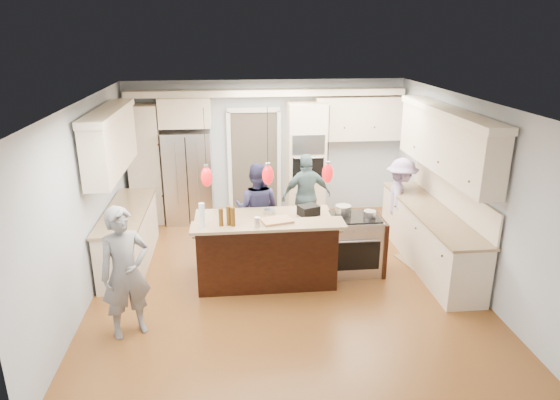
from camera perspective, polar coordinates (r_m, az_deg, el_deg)
The scene contains 23 objects.
ground_plane at distance 7.75m, azimuth 0.27°, elevation -8.91°, with size 6.00×6.00×0.00m, color brown.
room_shell at distance 7.08m, azimuth 0.29°, elevation 4.20°, with size 5.54×6.04×2.72m.
refrigerator at distance 9.87m, azimuth -10.39°, elevation 2.63°, with size 0.90×0.70×1.80m, color #B7B7BC.
oven_column at distance 9.91m, azimuth 2.95°, elevation 4.49°, with size 0.72×0.69×2.30m.
back_upper_cabinets at distance 9.77m, azimuth -5.86°, elevation 7.33°, with size 5.30×0.61×2.54m.
right_counter_run at distance 8.20m, azimuth 17.28°, elevation -0.17°, with size 0.64×3.10×2.51m.
left_cabinets at distance 8.21m, azimuth -17.57°, elevation -0.18°, with size 0.64×2.30×2.51m.
kitchen_island at distance 7.58m, azimuth -1.65°, elevation -5.50°, with size 2.10×1.46×1.12m.
island_range at distance 7.88m, azimuth 8.61°, elevation -4.97°, with size 0.82×0.71×0.92m.
pendant_lights at distance 6.58m, azimuth -1.40°, elevation 2.89°, with size 1.75×0.15×1.03m.
person_bar_end at distance 6.36m, azimuth -17.26°, elevation -7.93°, with size 0.61×0.40×1.67m, color slate.
person_far_left at distance 8.28m, azimuth -2.60°, elevation -1.06°, with size 0.77×0.60×1.58m, color navy.
person_far_right at distance 8.98m, azimuth 3.05°, elevation 0.45°, with size 0.91×0.38×1.55m, color slate.
person_range_side at distance 9.11m, azimuth 13.59°, elevation 0.03°, with size 0.97×0.56×1.50m, color #9C88B7.
floor_rug at distance 8.48m, azimuth 16.60°, elevation -7.14°, with size 0.69×1.01×0.01m, color #9D7C55.
water_bottle at distance 6.68m, azimuth -8.90°, elevation -1.74°, with size 0.08×0.08×0.34m, color silver.
beer_bottle_a at distance 6.71m, azimuth -6.76°, elevation -1.97°, with size 0.06×0.06×0.25m, color #482C0C.
beer_bottle_b at distance 6.72m, azimuth -5.87°, elevation -1.79°, with size 0.07×0.07×0.27m, color #482C0C.
beer_bottle_c at distance 6.68m, azimuth -5.42°, elevation -1.92°, with size 0.07×0.07×0.26m, color #482C0C.
drink_can at distance 6.66m, azimuth -2.62°, elevation -2.53°, with size 0.07×0.07×0.13m, color #B7B7BC.
cutting_board at distance 6.84m, azimuth -0.38°, elevation -2.36°, with size 0.41×0.29×0.03m, color #B07C51.
pot_large at distance 7.72m, azimuth 7.24°, elevation -1.14°, with size 0.25×0.25×0.14m, color #B7B7BC.
pot_small at distance 7.69m, azimuth 10.22°, elevation -1.56°, with size 0.19×0.19×0.09m, color #B7B7BC.
Camera 1 is at (-0.74, -6.81, 3.63)m, focal length 32.00 mm.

